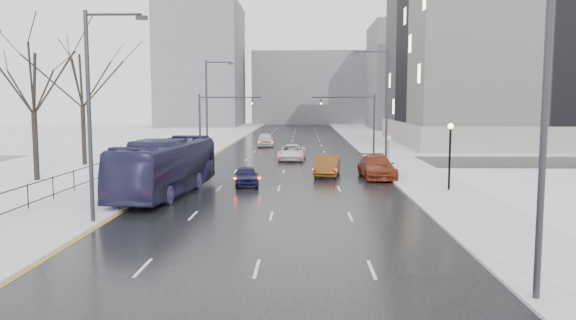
# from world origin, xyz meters

# --- Properties ---
(road) EXTENTS (16.00, 150.00, 0.04)m
(road) POSITION_xyz_m (0.00, 60.00, 0.02)
(road) COLOR black
(road) RESTS_ON ground
(cross_road) EXTENTS (130.00, 10.00, 0.04)m
(cross_road) POSITION_xyz_m (0.00, 48.00, 0.02)
(cross_road) COLOR black
(cross_road) RESTS_ON ground
(sidewalk_left) EXTENTS (5.00, 150.00, 0.16)m
(sidewalk_left) POSITION_xyz_m (-10.50, 60.00, 0.08)
(sidewalk_left) COLOR silver
(sidewalk_left) RESTS_ON ground
(sidewalk_right) EXTENTS (5.00, 150.00, 0.16)m
(sidewalk_right) POSITION_xyz_m (10.50, 60.00, 0.08)
(sidewalk_right) COLOR silver
(sidewalk_right) RESTS_ON ground
(park_strip) EXTENTS (14.00, 150.00, 0.12)m
(park_strip) POSITION_xyz_m (-20.00, 60.00, 0.06)
(park_strip) COLOR white
(park_strip) RESTS_ON ground
(tree_park_d) EXTENTS (8.75, 8.75, 12.50)m
(tree_park_d) POSITION_xyz_m (-17.80, 34.00, 0.00)
(tree_park_d) COLOR black
(tree_park_d) RESTS_ON ground
(tree_park_e) EXTENTS (9.45, 9.45, 13.50)m
(tree_park_e) POSITION_xyz_m (-18.20, 44.00, 0.00)
(tree_park_e) COLOR black
(tree_park_e) RESTS_ON ground
(iron_fence) EXTENTS (0.06, 70.00, 1.30)m
(iron_fence) POSITION_xyz_m (-13.00, 30.00, 0.91)
(iron_fence) COLOR black
(iron_fence) RESTS_ON sidewalk_left
(streetlight_r_near) EXTENTS (2.95, 0.25, 10.00)m
(streetlight_r_near) POSITION_xyz_m (8.17, 10.00, 5.62)
(streetlight_r_near) COLOR #2D2D33
(streetlight_r_near) RESTS_ON ground
(streetlight_r_mid) EXTENTS (2.95, 0.25, 10.00)m
(streetlight_r_mid) POSITION_xyz_m (8.17, 40.00, 5.62)
(streetlight_r_mid) COLOR #2D2D33
(streetlight_r_mid) RESTS_ON ground
(streetlight_l_near) EXTENTS (2.95, 0.25, 10.00)m
(streetlight_l_near) POSITION_xyz_m (-8.17, 20.00, 5.62)
(streetlight_l_near) COLOR #2D2D33
(streetlight_l_near) RESTS_ON ground
(streetlight_l_far) EXTENTS (2.95, 0.25, 10.00)m
(streetlight_l_far) POSITION_xyz_m (-8.17, 52.00, 5.62)
(streetlight_l_far) COLOR #2D2D33
(streetlight_l_far) RESTS_ON ground
(lamppost_r_mid) EXTENTS (0.36, 0.36, 4.28)m
(lamppost_r_mid) POSITION_xyz_m (11.00, 30.00, 2.94)
(lamppost_r_mid) COLOR black
(lamppost_r_mid) RESTS_ON sidewalk_right
(mast_signal_right) EXTENTS (6.10, 0.33, 6.50)m
(mast_signal_right) POSITION_xyz_m (7.33, 48.00, 4.11)
(mast_signal_right) COLOR #2D2D33
(mast_signal_right) RESTS_ON ground
(mast_signal_left) EXTENTS (6.10, 0.33, 6.50)m
(mast_signal_left) POSITION_xyz_m (-7.33, 48.00, 4.11)
(mast_signal_left) COLOR #2D2D33
(mast_signal_left) RESTS_ON ground
(no_uturn_sign) EXTENTS (0.60, 0.06, 2.70)m
(no_uturn_sign) POSITION_xyz_m (9.20, 44.00, 2.30)
(no_uturn_sign) COLOR #2D2D33
(no_uturn_sign) RESTS_ON sidewalk_right
(civic_building) EXTENTS (41.00, 31.00, 24.80)m
(civic_building) POSITION_xyz_m (35.00, 72.00, 11.21)
(civic_building) COLOR gray
(civic_building) RESTS_ON ground
(bldg_far_right) EXTENTS (24.00, 20.00, 22.00)m
(bldg_far_right) POSITION_xyz_m (28.00, 115.00, 11.00)
(bldg_far_right) COLOR slate
(bldg_far_right) RESTS_ON ground
(bldg_far_left) EXTENTS (18.00, 22.00, 28.00)m
(bldg_far_left) POSITION_xyz_m (-22.00, 125.00, 14.00)
(bldg_far_left) COLOR slate
(bldg_far_left) RESTS_ON ground
(bldg_far_center) EXTENTS (30.00, 18.00, 18.00)m
(bldg_far_center) POSITION_xyz_m (4.00, 140.00, 9.00)
(bldg_far_center) COLOR slate
(bldg_far_center) RESTS_ON ground
(bus) EXTENTS (4.21, 12.77, 3.49)m
(bus) POSITION_xyz_m (-6.94, 28.47, 1.79)
(bus) COLOR #27274B
(bus) RESTS_ON road
(sedan_center_near) EXTENTS (2.06, 4.08, 1.33)m
(sedan_center_near) POSITION_xyz_m (-2.31, 32.36, 0.71)
(sedan_center_near) COLOR #131236
(sedan_center_near) RESTS_ON road
(sedan_right_near) EXTENTS (2.33, 5.06, 1.61)m
(sedan_right_near) POSITION_xyz_m (3.50, 37.40, 0.84)
(sedan_right_near) COLOR brown
(sedan_right_near) RESTS_ON road
(sedan_right_cross) EXTENTS (2.84, 5.57, 1.51)m
(sedan_right_cross) POSITION_xyz_m (0.50, 49.00, 0.79)
(sedan_right_cross) COLOR white
(sedan_right_cross) RESTS_ON road
(sedan_right_far) EXTENTS (2.65, 5.91, 1.68)m
(sedan_right_far) POSITION_xyz_m (7.20, 36.32, 0.88)
(sedan_right_far) COLOR maroon
(sedan_right_far) RESTS_ON road
(sedan_center_far) EXTENTS (2.41, 5.19, 1.72)m
(sedan_center_far) POSITION_xyz_m (-3.26, 65.63, 0.90)
(sedan_center_far) COLOR silver
(sedan_center_far) RESTS_ON road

